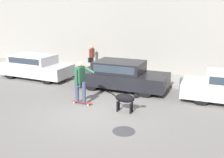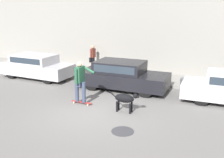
% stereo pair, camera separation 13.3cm
% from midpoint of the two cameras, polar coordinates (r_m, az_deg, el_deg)
% --- Properties ---
extents(ground_plane, '(36.00, 36.00, 0.00)m').
position_cam_midpoint_polar(ground_plane, '(10.18, -3.70, -7.17)').
color(ground_plane, slate).
extents(back_wall, '(32.00, 0.30, 5.55)m').
position_cam_midpoint_polar(back_wall, '(15.74, 7.76, 11.08)').
color(back_wall, gray).
rests_on(back_wall, ground_plane).
extents(sidewalk_curb, '(30.00, 2.25, 0.13)m').
position_cam_midpoint_polar(sidewalk_curb, '(14.96, 5.99, 0.39)').
color(sidewalk_curb, gray).
rests_on(sidewalk_curb, ground_plane).
extents(parked_car_0, '(4.17, 1.78, 1.33)m').
position_cam_midpoint_polar(parked_car_0, '(15.46, -15.91, 2.65)').
color(parked_car_0, black).
rests_on(parked_car_0, ground_plane).
extents(parked_car_1, '(4.37, 1.87, 1.38)m').
position_cam_midpoint_polar(parked_car_1, '(12.80, 2.55, 0.74)').
color(parked_car_1, black).
rests_on(parked_car_1, ground_plane).
extents(dog, '(1.24, 0.34, 0.80)m').
position_cam_midpoint_polar(dog, '(9.99, 3.25, -4.31)').
color(dog, black).
rests_on(dog, ground_plane).
extents(skateboarder, '(2.86, 0.66, 1.79)m').
position_cam_midpoint_polar(skateboarder, '(10.75, -6.58, -0.29)').
color(skateboarder, beige).
rests_on(skateboarder, ground_plane).
extents(pedestrian_with_bag, '(0.23, 0.63, 1.52)m').
position_cam_midpoint_polar(pedestrian_with_bag, '(16.43, -3.98, 5.04)').
color(pedestrian_with_bag, '#28282D').
rests_on(pedestrian_with_bag, sidewalk_curb).
extents(manhole_cover, '(0.74, 0.74, 0.01)m').
position_cam_midpoint_polar(manhole_cover, '(8.67, 2.78, -11.29)').
color(manhole_cover, '#38383D').
rests_on(manhole_cover, ground_plane).
extents(fire_hydrant, '(0.18, 0.18, 0.68)m').
position_cam_midpoint_polar(fire_hydrant, '(13.01, 15.27, -1.01)').
color(fire_hydrant, '#4C5156').
rests_on(fire_hydrant, ground_plane).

